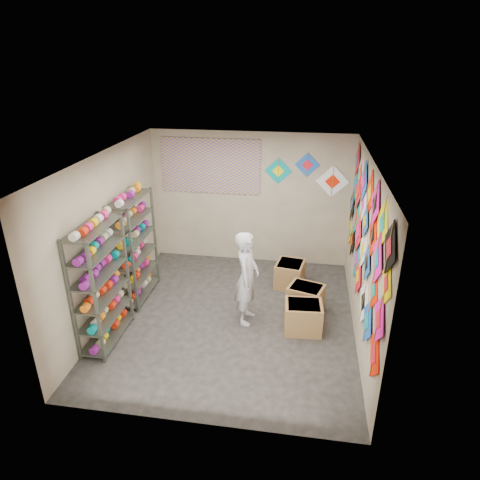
% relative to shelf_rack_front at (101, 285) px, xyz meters
% --- Properties ---
extents(ground, '(4.50, 4.50, 0.00)m').
position_rel_shelf_rack_front_xyz_m(ground, '(1.78, 0.85, -0.95)').
color(ground, '#262421').
extents(room_walls, '(4.50, 4.50, 4.50)m').
position_rel_shelf_rack_front_xyz_m(room_walls, '(1.78, 0.85, 0.69)').
color(room_walls, tan).
rests_on(room_walls, ground).
extents(shelf_rack_front, '(0.40, 1.10, 1.90)m').
position_rel_shelf_rack_front_xyz_m(shelf_rack_front, '(0.00, 0.00, 0.00)').
color(shelf_rack_front, '#4C5147').
rests_on(shelf_rack_front, ground).
extents(shelf_rack_back, '(0.40, 1.10, 1.90)m').
position_rel_shelf_rack_front_xyz_m(shelf_rack_back, '(0.00, 1.30, 0.00)').
color(shelf_rack_back, '#4C5147').
rests_on(shelf_rack_back, ground).
extents(string_spools, '(0.12, 2.36, 0.12)m').
position_rel_shelf_rack_front_xyz_m(string_spools, '(-0.00, 0.65, 0.10)').
color(string_spools, '#EA2477').
rests_on(string_spools, ground).
extents(kite_wall_display, '(0.06, 4.28, 2.10)m').
position_rel_shelf_rack_front_xyz_m(kite_wall_display, '(3.76, 0.87, 0.70)').
color(kite_wall_display, '#FF1D00').
rests_on(kite_wall_display, room_walls).
extents(back_wall_kites, '(1.64, 0.02, 0.87)m').
position_rel_shelf_rack_front_xyz_m(back_wall_kites, '(2.93, 3.09, 0.97)').
color(back_wall_kites, '#00999F').
rests_on(back_wall_kites, room_walls).
extents(poster, '(2.00, 0.01, 1.10)m').
position_rel_shelf_rack_front_xyz_m(poster, '(0.98, 3.08, 1.05)').
color(poster, '#594CA6').
rests_on(poster, room_walls).
extents(shopkeeper, '(0.62, 0.45, 1.57)m').
position_rel_shelf_rack_front_xyz_m(shopkeeper, '(2.04, 0.84, -0.16)').
color(shopkeeper, beige).
rests_on(shopkeeper, ground).
extents(carton_a, '(0.61, 0.52, 0.48)m').
position_rel_shelf_rack_front_xyz_m(carton_a, '(2.96, 0.69, -0.71)').
color(carton_a, '#9B6C43').
rests_on(carton_a, ground).
extents(carton_b, '(0.68, 0.61, 0.46)m').
position_rel_shelf_rack_front_xyz_m(carton_b, '(2.99, 1.28, -0.72)').
color(carton_b, '#9B6C43').
rests_on(carton_b, ground).
extents(carton_c, '(0.58, 0.62, 0.48)m').
position_rel_shelf_rack_front_xyz_m(carton_c, '(2.68, 2.09, -0.71)').
color(carton_c, '#9B6C43').
rests_on(carton_c, ground).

